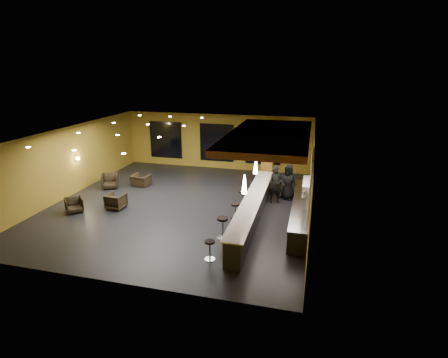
% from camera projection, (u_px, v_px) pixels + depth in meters
% --- Properties ---
extents(floor, '(12.00, 13.00, 0.10)m').
position_uv_depth(floor, '(182.00, 205.00, 16.92)').
color(floor, black).
rests_on(floor, ground).
extents(ceiling, '(12.00, 13.00, 0.10)m').
position_uv_depth(ceiling, '(179.00, 132.00, 15.80)').
color(ceiling, black).
extents(wall_back, '(12.00, 0.10, 3.50)m').
position_uv_depth(wall_back, '(217.00, 142.00, 22.39)').
color(wall_back, olive).
rests_on(wall_back, floor).
extents(wall_front, '(12.00, 0.10, 3.50)m').
position_uv_depth(wall_front, '(100.00, 231.00, 10.33)').
color(wall_front, olive).
rests_on(wall_front, floor).
extents(wall_left, '(0.10, 13.00, 3.50)m').
position_uv_depth(wall_left, '(69.00, 161.00, 17.78)').
color(wall_left, olive).
rests_on(wall_left, floor).
extents(wall_right, '(0.10, 13.00, 3.50)m').
position_uv_depth(wall_right, '(313.00, 180.00, 14.94)').
color(wall_right, olive).
rests_on(wall_right, floor).
extents(wood_soffit, '(3.60, 8.00, 0.28)m').
position_uv_depth(wood_soffit, '(269.00, 136.00, 15.84)').
color(wood_soffit, '#95502B').
rests_on(wood_soffit, ceiling).
extents(window_left, '(2.20, 0.06, 2.40)m').
position_uv_depth(window_left, '(166.00, 140.00, 23.13)').
color(window_left, black).
rests_on(window_left, wall_back).
extents(window_center, '(2.20, 0.06, 2.40)m').
position_uv_depth(window_center, '(217.00, 143.00, 22.31)').
color(window_center, black).
rests_on(window_center, wall_back).
extents(window_right, '(2.20, 0.06, 2.40)m').
position_uv_depth(window_right, '(263.00, 145.00, 21.60)').
color(window_right, black).
rests_on(window_right, wall_back).
extents(tile_backsplash, '(0.06, 3.20, 2.40)m').
position_uv_depth(tile_backsplash, '(311.00, 181.00, 13.97)').
color(tile_backsplash, white).
rests_on(tile_backsplash, wall_right).
extents(bar_counter, '(0.60, 8.00, 1.00)m').
position_uv_depth(bar_counter, '(253.00, 210.00, 14.98)').
color(bar_counter, black).
rests_on(bar_counter, floor).
extents(bar_top, '(0.78, 8.10, 0.05)m').
position_uv_depth(bar_top, '(253.00, 199.00, 14.81)').
color(bar_top, silver).
rests_on(bar_top, bar_counter).
extents(prep_counter, '(0.70, 6.00, 0.86)m').
position_uv_depth(prep_counter, '(300.00, 212.00, 14.99)').
color(prep_counter, black).
rests_on(prep_counter, floor).
extents(prep_top, '(0.72, 6.00, 0.03)m').
position_uv_depth(prep_top, '(301.00, 202.00, 14.85)').
color(prep_top, silver).
rests_on(prep_top, prep_counter).
extents(wall_shelf_lower, '(0.30, 1.50, 0.03)m').
position_uv_depth(wall_shelf_lower, '(306.00, 192.00, 13.94)').
color(wall_shelf_lower, silver).
rests_on(wall_shelf_lower, wall_right).
extents(wall_shelf_upper, '(0.30, 1.50, 0.03)m').
position_uv_depth(wall_shelf_upper, '(307.00, 181.00, 13.80)').
color(wall_shelf_upper, silver).
rests_on(wall_shelf_upper, wall_right).
extents(column, '(0.60, 0.60, 3.50)m').
position_uv_depth(column, '(268.00, 156.00, 18.82)').
color(column, brown).
rests_on(column, floor).
extents(wall_sconce, '(0.22, 0.22, 0.22)m').
position_uv_depth(wall_sconce, '(78.00, 158.00, 18.19)').
color(wall_sconce, '#FFE5B2').
rests_on(wall_sconce, wall_left).
extents(pendant_0, '(0.20, 0.20, 0.70)m').
position_uv_depth(pendant_0, '(244.00, 184.00, 12.56)').
color(pendant_0, white).
rests_on(pendant_0, wood_soffit).
extents(pendant_1, '(0.20, 0.20, 0.70)m').
position_uv_depth(pendant_1, '(256.00, 166.00, 14.86)').
color(pendant_1, white).
rests_on(pendant_1, wood_soffit).
extents(pendant_2, '(0.20, 0.20, 0.70)m').
position_uv_depth(pendant_2, '(264.00, 152.00, 17.16)').
color(pendant_2, white).
rests_on(pendant_2, wood_soffit).
extents(staff_a, '(0.78, 0.62, 1.86)m').
position_uv_depth(staff_a, '(276.00, 185.00, 16.85)').
color(staff_a, black).
rests_on(staff_a, floor).
extents(staff_b, '(0.96, 0.82, 1.73)m').
position_uv_depth(staff_b, '(288.00, 183.00, 17.26)').
color(staff_b, black).
rests_on(staff_b, floor).
extents(staff_c, '(0.97, 0.72, 1.82)m').
position_uv_depth(staff_c, '(288.00, 182.00, 17.34)').
color(staff_c, black).
rests_on(staff_c, floor).
extents(armchair_a, '(1.04, 1.04, 0.68)m').
position_uv_depth(armchair_a, '(74.00, 205.00, 15.96)').
color(armchair_a, black).
rests_on(armchair_a, floor).
extents(armchair_b, '(0.83, 0.85, 0.74)m').
position_uv_depth(armchair_b, '(116.00, 201.00, 16.33)').
color(armchair_b, black).
rests_on(armchair_b, floor).
extents(armchair_c, '(1.14, 1.15, 0.79)m').
position_uv_depth(armchair_c, '(110.00, 181.00, 19.08)').
color(armchair_c, black).
rests_on(armchair_c, floor).
extents(armchair_d, '(1.05, 0.95, 0.63)m').
position_uv_depth(armchair_d, '(141.00, 180.00, 19.43)').
color(armchair_d, black).
rests_on(armchair_d, floor).
extents(bar_stool_0, '(0.37, 0.37, 0.73)m').
position_uv_depth(bar_stool_0, '(210.00, 248.00, 11.98)').
color(bar_stool_0, silver).
rests_on(bar_stool_0, floor).
extents(bar_stool_1, '(0.44, 0.44, 0.86)m').
position_uv_depth(bar_stool_1, '(223.00, 225.00, 13.46)').
color(bar_stool_1, silver).
rests_on(bar_stool_1, floor).
extents(bar_stool_2, '(0.38, 0.38, 0.75)m').
position_uv_depth(bar_stool_2, '(235.00, 209.00, 15.12)').
color(bar_stool_2, silver).
rests_on(bar_stool_2, floor).
extents(bar_stool_3, '(0.37, 0.37, 0.73)m').
position_uv_depth(bar_stool_3, '(242.00, 196.00, 16.69)').
color(bar_stool_3, silver).
rests_on(bar_stool_3, floor).
extents(bar_stool_4, '(0.38, 0.38, 0.75)m').
position_uv_depth(bar_stool_4, '(251.00, 184.00, 18.28)').
color(bar_stool_4, silver).
rests_on(bar_stool_4, floor).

